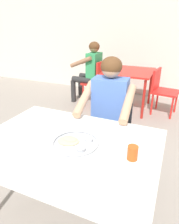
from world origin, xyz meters
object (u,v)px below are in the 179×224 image
object	(u,v)px
drinking_cup	(133,152)
patron_background	(90,67)
table_foreground	(67,150)
chair_foreground	(112,124)
chair_red_right	(162,88)
thali_tray	(75,142)
chair_red_left	(98,80)
table_background_red	(129,75)
diner_foreground	(108,110)

from	to	relation	value
drinking_cup	patron_background	size ratio (longest dim) A/B	0.08
table_foreground	chair_foreground	distance (m)	0.92
patron_background	chair_red_right	bearing A→B (deg)	-0.61
chair_red_right	drinking_cup	bearing A→B (deg)	-89.66
thali_tray	patron_background	bearing A→B (deg)	111.21
chair_red_left	patron_background	size ratio (longest dim) A/B	0.72
table_background_red	thali_tray	bearing A→B (deg)	-85.27
drinking_cup	chair_red_left	bearing A→B (deg)	115.62
chair_foreground	thali_tray	bearing A→B (deg)	-90.12
thali_tray	drinking_cup	bearing A→B (deg)	-1.41
table_foreground	thali_tray	bearing A→B (deg)	10.44
chair_foreground	table_foreground	bearing A→B (deg)	-94.28
table_foreground	thali_tray	size ratio (longest dim) A/B	3.92
chair_red_left	patron_background	bearing A→B (deg)	159.72
chair_foreground	table_background_red	bearing A→B (deg)	97.21
thali_tray	table_background_red	size ratio (longest dim) A/B	0.36
diner_foreground	table_foreground	bearing A→B (deg)	-96.66
chair_foreground	patron_background	world-z (taller)	patron_background
chair_foreground	chair_red_left	distance (m)	1.82
drinking_cup	chair_red_right	size ratio (longest dim) A/B	0.12
chair_foreground	chair_red_left	bearing A→B (deg)	116.31
chair_foreground	diner_foreground	world-z (taller)	diner_foreground
drinking_cup	diner_foreground	distance (m)	0.78
chair_red_left	table_foreground	bearing A→B (deg)	-73.65
table_foreground	diner_foreground	distance (m)	0.68
thali_tray	table_background_red	world-z (taller)	thali_tray
chair_red_right	patron_background	bearing A→B (deg)	179.39
table_background_red	chair_red_right	distance (m)	0.63
table_foreground	table_background_red	distance (m)	2.60
chair_foreground	chair_red_right	distance (m)	1.74
table_foreground	patron_background	xyz separation A→B (m)	(-0.94, 2.60, 0.05)
thali_tray	diner_foreground	bearing A→B (deg)	88.80
diner_foreground	patron_background	bearing A→B (deg)	117.88
drinking_cup	table_background_red	distance (m)	2.67
chair_red_right	table_foreground	bearing A→B (deg)	-99.96
thali_tray	table_background_red	bearing A→B (deg)	94.73
table_foreground	chair_red_right	world-z (taller)	chair_red_right
thali_tray	chair_red_left	xyz separation A→B (m)	(-0.81, 2.52, -0.25)
chair_foreground	table_background_red	world-z (taller)	chair_foreground
chair_foreground	drinking_cup	bearing A→B (deg)	-65.68
drinking_cup	table_background_red	xyz separation A→B (m)	(-0.62, 2.59, -0.14)
chair_foreground	chair_red_right	xyz separation A→B (m)	(0.39, 1.69, -0.01)
thali_tray	chair_foreground	size ratio (longest dim) A/B	0.40
thali_tray	diner_foreground	world-z (taller)	diner_foreground
table_foreground	chair_red_right	bearing A→B (deg)	80.04
patron_background	table_background_red	bearing A→B (deg)	-0.43
thali_tray	patron_background	world-z (taller)	patron_background
chair_red_left	chair_foreground	bearing A→B (deg)	-63.69
diner_foreground	thali_tray	bearing A→B (deg)	-91.20
chair_foreground	patron_background	distance (m)	2.00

